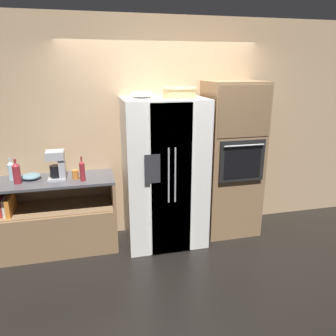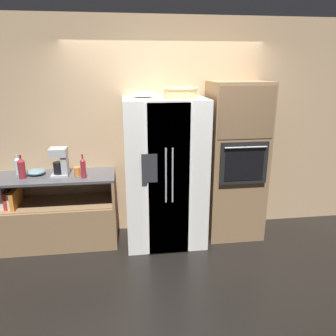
{
  "view_description": "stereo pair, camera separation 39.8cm",
  "coord_description": "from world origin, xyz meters",
  "px_view_note": "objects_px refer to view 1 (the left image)",
  "views": [
    {
      "loc": [
        -0.93,
        -3.7,
        2.19
      ],
      "look_at": [
        -0.03,
        -0.0,
        1.02
      ],
      "focal_mm": 35.0,
      "sensor_mm": 36.0,
      "label": 1
    },
    {
      "loc": [
        -0.53,
        -3.77,
        2.19
      ],
      "look_at": [
        -0.03,
        -0.0,
        1.02
      ],
      "focal_mm": 35.0,
      "sensor_mm": 36.0,
      "label": 2
    }
  ],
  "objects_px": {
    "refrigerator": "(164,173)",
    "bottle_short": "(82,170)",
    "wicker_basket": "(179,92)",
    "wall_oven": "(231,160)",
    "bottle_tall": "(11,170)",
    "coffee_maker": "(58,164)",
    "mug": "(76,174)",
    "fruit_bowl": "(142,95)",
    "mixing_bowl": "(31,176)",
    "bottle_wide": "(16,173)"
  },
  "relations": [
    {
      "from": "wicker_basket",
      "to": "mixing_bowl",
      "type": "relative_size",
      "value": 1.86
    },
    {
      "from": "fruit_bowl",
      "to": "mixing_bowl",
      "type": "relative_size",
      "value": 1.29
    },
    {
      "from": "fruit_bowl",
      "to": "mixing_bowl",
      "type": "xyz_separation_m",
      "value": [
        -1.34,
        0.06,
        -0.93
      ]
    },
    {
      "from": "wall_oven",
      "to": "bottle_tall",
      "type": "distance_m",
      "value": 2.73
    },
    {
      "from": "mug",
      "to": "coffee_maker",
      "type": "distance_m",
      "value": 0.24
    },
    {
      "from": "wicker_basket",
      "to": "bottle_tall",
      "type": "distance_m",
      "value": 2.17
    },
    {
      "from": "mug",
      "to": "bottle_tall",
      "type": "bearing_deg",
      "value": 168.48
    },
    {
      "from": "bottle_tall",
      "to": "wicker_basket",
      "type": "bearing_deg",
      "value": -6.07
    },
    {
      "from": "bottle_tall",
      "to": "coffee_maker",
      "type": "xyz_separation_m",
      "value": [
        0.54,
        -0.1,
        0.07
      ]
    },
    {
      "from": "bottle_wide",
      "to": "mug",
      "type": "height_order",
      "value": "bottle_wide"
    },
    {
      "from": "wicker_basket",
      "to": "bottle_tall",
      "type": "relative_size",
      "value": 1.59
    },
    {
      "from": "refrigerator",
      "to": "bottle_wide",
      "type": "distance_m",
      "value": 1.71
    },
    {
      "from": "bottle_short",
      "to": "bottle_wide",
      "type": "xyz_separation_m",
      "value": [
        -0.72,
        0.08,
        0.0
      ]
    },
    {
      "from": "wicker_basket",
      "to": "bottle_short",
      "type": "bearing_deg",
      "value": -178.7
    },
    {
      "from": "bottle_wide",
      "to": "coffee_maker",
      "type": "bearing_deg",
      "value": 6.17
    },
    {
      "from": "bottle_short",
      "to": "bottle_wide",
      "type": "relative_size",
      "value": 1.02
    },
    {
      "from": "bottle_short",
      "to": "mug",
      "type": "bearing_deg",
      "value": 132.56
    },
    {
      "from": "bottle_wide",
      "to": "mug",
      "type": "relative_size",
      "value": 2.51
    },
    {
      "from": "bottle_tall",
      "to": "mug",
      "type": "height_order",
      "value": "bottle_tall"
    },
    {
      "from": "wall_oven",
      "to": "coffee_maker",
      "type": "xyz_separation_m",
      "value": [
        -2.19,
        0.02,
        0.09
      ]
    },
    {
      "from": "bottle_tall",
      "to": "coffee_maker",
      "type": "distance_m",
      "value": 0.55
    },
    {
      "from": "mug",
      "to": "coffee_maker",
      "type": "bearing_deg",
      "value": 167.24
    },
    {
      "from": "wall_oven",
      "to": "coffee_maker",
      "type": "distance_m",
      "value": 2.19
    },
    {
      "from": "refrigerator",
      "to": "bottle_short",
      "type": "relative_size",
      "value": 6.32
    },
    {
      "from": "bottle_short",
      "to": "wicker_basket",
      "type": "bearing_deg",
      "value": 1.3
    },
    {
      "from": "wicker_basket",
      "to": "bottle_short",
      "type": "xyz_separation_m",
      "value": [
        -1.17,
        -0.03,
        -0.87
      ]
    },
    {
      "from": "refrigerator",
      "to": "mixing_bowl",
      "type": "relative_size",
      "value": 8.33
    },
    {
      "from": "mixing_bowl",
      "to": "coffee_maker",
      "type": "distance_m",
      "value": 0.36
    },
    {
      "from": "bottle_tall",
      "to": "mixing_bowl",
      "type": "bearing_deg",
      "value": -8.21
    },
    {
      "from": "fruit_bowl",
      "to": "mixing_bowl",
      "type": "height_order",
      "value": "fruit_bowl"
    },
    {
      "from": "bottle_tall",
      "to": "bottle_short",
      "type": "height_order",
      "value": "bottle_short"
    },
    {
      "from": "wall_oven",
      "to": "bottle_tall",
      "type": "height_order",
      "value": "wall_oven"
    },
    {
      "from": "wall_oven",
      "to": "bottle_tall",
      "type": "relative_size",
      "value": 7.82
    },
    {
      "from": "bottle_short",
      "to": "bottle_wide",
      "type": "height_order",
      "value": "bottle_short"
    },
    {
      "from": "wicker_basket",
      "to": "fruit_bowl",
      "type": "xyz_separation_m",
      "value": [
        -0.42,
        0.12,
        -0.03
      ]
    },
    {
      "from": "mug",
      "to": "mixing_bowl",
      "type": "xyz_separation_m",
      "value": [
        -0.51,
        0.12,
        -0.02
      ]
    },
    {
      "from": "bottle_tall",
      "to": "mixing_bowl",
      "type": "distance_m",
      "value": 0.23
    },
    {
      "from": "wall_oven",
      "to": "bottle_short",
      "type": "bearing_deg",
      "value": -176.66
    },
    {
      "from": "bottle_tall",
      "to": "bottle_short",
      "type": "distance_m",
      "value": 0.84
    },
    {
      "from": "fruit_bowl",
      "to": "bottle_short",
      "type": "relative_size",
      "value": 0.98
    },
    {
      "from": "bottle_short",
      "to": "mixing_bowl",
      "type": "bearing_deg",
      "value": 160.93
    },
    {
      "from": "wall_oven",
      "to": "fruit_bowl",
      "type": "bearing_deg",
      "value": 178.46
    },
    {
      "from": "wicker_basket",
      "to": "mug",
      "type": "distance_m",
      "value": 1.56
    },
    {
      "from": "wall_oven",
      "to": "fruit_bowl",
      "type": "xyz_separation_m",
      "value": [
        -1.17,
        0.03,
        0.86
      ]
    },
    {
      "from": "fruit_bowl",
      "to": "bottle_wide",
      "type": "relative_size",
      "value": 1.0
    },
    {
      "from": "refrigerator",
      "to": "wicker_basket",
      "type": "height_order",
      "value": "wicker_basket"
    },
    {
      "from": "mug",
      "to": "fruit_bowl",
      "type": "bearing_deg",
      "value": 3.81
    },
    {
      "from": "wall_oven",
      "to": "wicker_basket",
      "type": "relative_size",
      "value": 4.92
    },
    {
      "from": "wicker_basket",
      "to": "fruit_bowl",
      "type": "distance_m",
      "value": 0.44
    },
    {
      "from": "wall_oven",
      "to": "bottle_short",
      "type": "relative_size",
      "value": 6.95
    }
  ]
}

